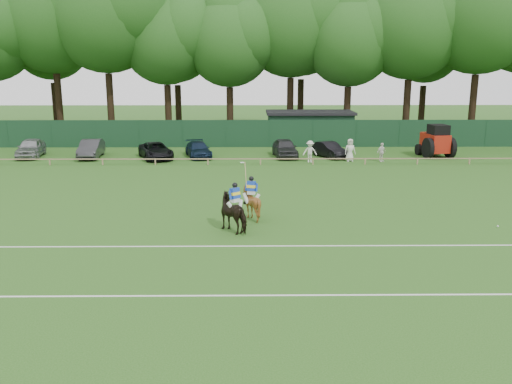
{
  "coord_description": "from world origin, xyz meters",
  "views": [
    {
      "loc": [
        0.23,
        -22.63,
        7.46
      ],
      "look_at": [
        0.5,
        3.0,
        1.4
      ],
      "focal_mm": 38.0,
      "sensor_mm": 36.0,
      "label": 1
    }
  ],
  "objects_px": {
    "sedan_silver": "(31,148)",
    "horse_dark": "(235,213)",
    "suv_black": "(156,151)",
    "tractor": "(436,142)",
    "sedan_grey": "(91,149)",
    "utility_shed": "(310,127)",
    "sedan_navy": "(198,150)",
    "spectator_right": "(350,150)",
    "polo_ball": "(498,226)",
    "spectator_mid": "(381,152)",
    "estate_black": "(329,150)",
    "hatch_grey": "(285,148)",
    "horse_chestnut": "(251,203)",
    "spectator_left": "(310,151)"
  },
  "relations": [
    {
      "from": "horse_dark",
      "to": "sedan_grey",
      "type": "xyz_separation_m",
      "value": [
        -12.33,
        20.16,
        -0.13
      ]
    },
    {
      "from": "suv_black",
      "to": "spectator_right",
      "type": "xyz_separation_m",
      "value": [
        15.49,
        -1.39,
        0.24
      ]
    },
    {
      "from": "horse_chestnut",
      "to": "spectator_mid",
      "type": "height_order",
      "value": "horse_chestnut"
    },
    {
      "from": "utility_shed",
      "to": "sedan_navy",
      "type": "bearing_deg",
      "value": -139.81
    },
    {
      "from": "hatch_grey",
      "to": "polo_ball",
      "type": "height_order",
      "value": "hatch_grey"
    },
    {
      "from": "spectator_right",
      "to": "polo_ball",
      "type": "bearing_deg",
      "value": -87.55
    },
    {
      "from": "horse_chestnut",
      "to": "sedan_grey",
      "type": "xyz_separation_m",
      "value": [
        -13.08,
        18.18,
        -0.06
      ]
    },
    {
      "from": "sedan_grey",
      "to": "polo_ball",
      "type": "distance_m",
      "value": 31.61
    },
    {
      "from": "suv_black",
      "to": "polo_ball",
      "type": "height_order",
      "value": "suv_black"
    },
    {
      "from": "sedan_grey",
      "to": "suv_black",
      "type": "distance_m",
      "value": 5.42
    },
    {
      "from": "sedan_grey",
      "to": "spectator_mid",
      "type": "height_order",
      "value": "spectator_mid"
    },
    {
      "from": "horse_chestnut",
      "to": "sedan_silver",
      "type": "height_order",
      "value": "horse_chestnut"
    },
    {
      "from": "horse_dark",
      "to": "utility_shed",
      "type": "relative_size",
      "value": 0.24
    },
    {
      "from": "spectator_mid",
      "to": "spectator_right",
      "type": "distance_m",
      "value": 2.46
    },
    {
      "from": "spectator_left",
      "to": "horse_dark",
      "type": "bearing_deg",
      "value": -105.95
    },
    {
      "from": "sedan_grey",
      "to": "tractor",
      "type": "xyz_separation_m",
      "value": [
        28.27,
        -0.04,
        0.55
      ]
    },
    {
      "from": "sedan_silver",
      "to": "utility_shed",
      "type": "relative_size",
      "value": 0.54
    },
    {
      "from": "suv_black",
      "to": "spectator_mid",
      "type": "bearing_deg",
      "value": -26.2
    },
    {
      "from": "sedan_grey",
      "to": "polo_ball",
      "type": "xyz_separation_m",
      "value": [
        24.66,
        -19.77,
        -0.68
      ]
    },
    {
      "from": "estate_black",
      "to": "polo_ball",
      "type": "height_order",
      "value": "estate_black"
    },
    {
      "from": "suv_black",
      "to": "tractor",
      "type": "bearing_deg",
      "value": -19.91
    },
    {
      "from": "spectator_right",
      "to": "tractor",
      "type": "height_order",
      "value": "tractor"
    },
    {
      "from": "horse_chestnut",
      "to": "tractor",
      "type": "height_order",
      "value": "tractor"
    },
    {
      "from": "horse_dark",
      "to": "spectator_right",
      "type": "xyz_separation_m",
      "value": [
        8.55,
        18.2,
        0.03
      ]
    },
    {
      "from": "sedan_navy",
      "to": "polo_ball",
      "type": "xyz_separation_m",
      "value": [
        15.91,
        -19.9,
        -0.58
      ]
    },
    {
      "from": "hatch_grey",
      "to": "tractor",
      "type": "xyz_separation_m",
      "value": [
        12.39,
        -0.22,
        0.53
      ]
    },
    {
      "from": "horse_dark",
      "to": "sedan_grey",
      "type": "distance_m",
      "value": 23.64
    },
    {
      "from": "sedan_grey",
      "to": "suv_black",
      "type": "bearing_deg",
      "value": -10.97
    },
    {
      "from": "hatch_grey",
      "to": "spectator_mid",
      "type": "xyz_separation_m",
      "value": [
        7.44,
        -2.31,
        0.0
      ]
    },
    {
      "from": "suv_black",
      "to": "polo_ball",
      "type": "distance_m",
      "value": 27.21
    },
    {
      "from": "horse_dark",
      "to": "spectator_mid",
      "type": "relative_size",
      "value": 1.36
    },
    {
      "from": "estate_black",
      "to": "tractor",
      "type": "xyz_separation_m",
      "value": [
        8.76,
        -0.05,
        0.65
      ]
    },
    {
      "from": "horse_dark",
      "to": "hatch_grey",
      "type": "relative_size",
      "value": 0.46
    },
    {
      "from": "spectator_mid",
      "to": "horse_chestnut",
      "type": "bearing_deg",
      "value": -154.34
    },
    {
      "from": "spectator_mid",
      "to": "sedan_silver",
      "type": "bearing_deg",
      "value": 143.26
    },
    {
      "from": "horse_dark",
      "to": "estate_black",
      "type": "relative_size",
      "value": 0.53
    },
    {
      "from": "hatch_grey",
      "to": "sedan_silver",
      "type": "bearing_deg",
      "value": 174.42
    },
    {
      "from": "sedan_silver",
      "to": "horse_dark",
      "type": "bearing_deg",
      "value": -58.53
    },
    {
      "from": "horse_dark",
      "to": "horse_chestnut",
      "type": "height_order",
      "value": "horse_dark"
    },
    {
      "from": "hatch_grey",
      "to": "sedan_navy",
      "type": "bearing_deg",
      "value": 175.15
    },
    {
      "from": "polo_ball",
      "to": "utility_shed",
      "type": "height_order",
      "value": "utility_shed"
    },
    {
      "from": "estate_black",
      "to": "polo_ball",
      "type": "distance_m",
      "value": 20.44
    },
    {
      "from": "spectator_mid",
      "to": "sedan_navy",
      "type": "bearing_deg",
      "value": 139.36
    },
    {
      "from": "sedan_silver",
      "to": "polo_ball",
      "type": "relative_size",
      "value": 50.13
    },
    {
      "from": "sedan_navy",
      "to": "sedan_grey",
      "type": "bearing_deg",
      "value": 166.0
    },
    {
      "from": "spectator_right",
      "to": "sedan_silver",
      "type": "bearing_deg",
      "value": 165.42
    },
    {
      "from": "sedan_navy",
      "to": "tractor",
      "type": "xyz_separation_m",
      "value": [
        19.52,
        -0.18,
        0.66
      ]
    },
    {
      "from": "polo_ball",
      "to": "utility_shed",
      "type": "distance_m",
      "value": 29.03
    },
    {
      "from": "tractor",
      "to": "hatch_grey",
      "type": "bearing_deg",
      "value": 171.25
    },
    {
      "from": "estate_black",
      "to": "utility_shed",
      "type": "xyz_separation_m",
      "value": [
        -0.71,
        8.62,
        0.91
      ]
    }
  ]
}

